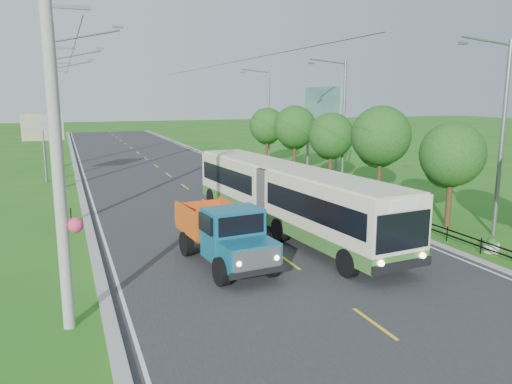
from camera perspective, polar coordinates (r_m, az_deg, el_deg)
ground at (r=20.26m, az=3.69°, el=-7.93°), size 240.00×240.00×0.00m
road at (r=38.80m, az=-8.79°, el=1.08°), size 14.00×120.00×0.02m
curb_left at (r=37.94m, az=-19.47°, el=0.46°), size 0.40×120.00×0.15m
curb_right at (r=40.89m, az=1.03°, el=1.77°), size 0.30×120.00×0.10m
edge_line_left at (r=37.97m, az=-18.64°, el=0.44°), size 0.12×120.00×0.00m
edge_line_right at (r=40.71m, az=0.38°, el=1.69°), size 0.12×120.00×0.00m
centre_dash at (r=20.25m, az=3.69°, el=-7.88°), size 0.12×2.20×0.00m
railing_right at (r=35.82m, az=5.92°, el=0.81°), size 0.04×40.00×0.60m
pole_nearest at (r=14.47m, az=-21.58°, el=3.81°), size 3.51×0.44×10.00m
pole_near at (r=26.42m, az=-21.63°, el=7.02°), size 3.51×0.32×10.00m
pole_mid at (r=38.41m, az=-21.59°, el=7.99°), size 3.51×0.32×10.00m
pole_far at (r=50.40m, az=-21.58°, el=8.50°), size 3.51×0.32×10.00m
tree_second at (r=26.70m, az=21.37°, el=3.67°), size 3.18×3.26×5.30m
tree_third at (r=31.31m, az=14.01°, el=5.91°), size 3.60×3.62×6.00m
tree_fourth at (r=36.40m, az=8.54°, el=6.13°), size 3.24×3.31×5.40m
tree_fifth at (r=41.69m, az=4.45°, el=7.17°), size 3.48×3.52×5.80m
tree_back at (r=47.17m, az=1.28°, el=7.39°), size 3.30×3.36×5.50m
streetlight_near at (r=25.62m, az=26.12°, el=6.15°), size 3.02×0.20×9.07m
streetlight_mid at (r=36.59m, az=9.79°, el=8.18°), size 3.02×0.20×9.07m
streetlight_far at (r=49.13m, az=1.30°, el=8.99°), size 3.02×0.20×9.07m
planter_front at (r=23.55m, az=25.34°, el=-5.56°), size 0.64×0.64×0.67m
planter_near at (r=29.41m, az=14.07°, el=-1.70°), size 0.64×0.64×0.67m
planter_mid at (r=36.10m, az=6.77°, el=0.85°), size 0.64×0.64×0.67m
planter_far at (r=43.23m, az=1.81°, el=2.58°), size 0.64×0.64×0.67m
billboard_left at (r=41.49m, az=-23.19°, el=6.34°), size 3.00×0.20×5.20m
billboard_right at (r=42.61m, az=7.57°, el=9.20°), size 0.24×6.00×7.30m
bus at (r=24.33m, az=3.46°, el=-0.13°), size 4.08×16.43×3.14m
dump_truck at (r=19.52m, az=-3.60°, el=-4.44°), size 2.74×5.97×2.43m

